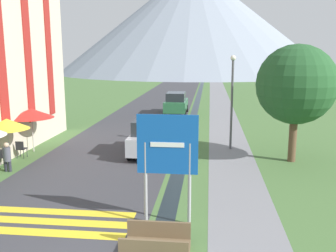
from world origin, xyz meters
TOP-DOWN VIEW (x-y plane):
  - ground_plane at (0.00, 20.00)m, footprint 160.00×160.00m
  - road at (-2.50, 30.00)m, footprint 6.40×60.00m
  - footpath at (3.60, 30.00)m, footprint 2.20×60.00m
  - drainage_channel at (1.20, 30.00)m, footprint 0.60×60.00m
  - crosswalk_marking at (-2.50, 3.35)m, footprint 5.44×1.84m
  - mountain_distant at (-2.05, 92.98)m, footprint 68.92×68.92m
  - road_sign at (1.28, 3.66)m, footprint 1.78×0.11m
  - footbridge at (1.20, 1.86)m, footprint 1.70×1.10m
  - parked_car_near at (-0.40, 11.28)m, footprint 1.93×3.81m
  - parked_car_far at (-0.29, 24.15)m, footprint 1.86×3.86m
  - cafe_chair_middle at (-6.75, 8.43)m, footprint 0.40×0.40m
  - cafe_chair_far_right at (-6.58, 9.91)m, footprint 0.40×0.40m
  - cafe_umbrella_middle_yellow at (-6.56, 8.81)m, footprint 1.96×1.96m
  - cafe_umbrella_rear_red at (-6.55, 11.15)m, footprint 2.25×2.25m
  - person_seated_far at (-6.12, 7.86)m, footprint 0.32×0.32m
  - streetlamp at (3.63, 12.84)m, footprint 0.28×0.28m
  - tree_by_path at (6.38, 10.82)m, footprint 3.64×3.64m

SIDE VIEW (x-z plane):
  - ground_plane at x=0.00m, z-range 0.00..0.00m
  - drainage_channel at x=1.20m, z-range 0.00..0.00m
  - road at x=-2.50m, z-range 0.00..0.01m
  - footpath at x=3.60m, z-range 0.00..0.01m
  - crosswalk_marking at x=-2.50m, z-range 0.00..0.01m
  - footbridge at x=1.20m, z-range -0.10..0.55m
  - cafe_chair_middle at x=-6.75m, z-range 0.09..0.94m
  - cafe_chair_far_right at x=-6.58m, z-range 0.09..0.94m
  - person_seated_far at x=-6.12m, z-range 0.07..1.35m
  - parked_car_far at x=-0.29m, z-range 0.00..1.82m
  - parked_car_near at x=-0.40m, z-range 0.00..1.82m
  - cafe_umbrella_middle_yellow at x=-6.56m, z-range 0.83..2.97m
  - cafe_umbrella_rear_red at x=-6.55m, z-range 0.88..3.15m
  - road_sign at x=1.28m, z-range 0.50..3.81m
  - streetlamp at x=3.63m, z-range 0.47..5.39m
  - tree_by_path at x=6.38m, z-range 0.89..6.33m
  - mountain_distant at x=-2.05m, z-range 0.00..26.73m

